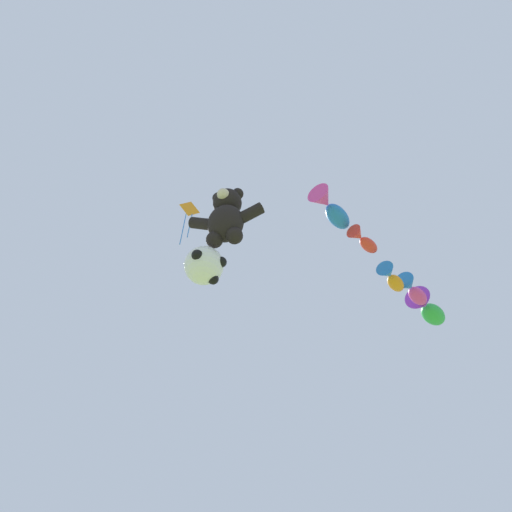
{
  "coord_description": "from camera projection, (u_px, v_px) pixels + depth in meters",
  "views": [
    {
      "loc": [
        3.24,
        -3.06,
        0.87
      ],
      "look_at": [
        1.13,
        4.7,
        8.89
      ],
      "focal_mm": 28.0,
      "sensor_mm": 36.0,
      "label": 1
    }
  ],
  "objects": [
    {
      "name": "soccer_ball_kite",
      "position": [
        204.0,
        265.0,
        10.6
      ],
      "size": [
        1.16,
        1.15,
        1.07
      ],
      "color": "white"
    },
    {
      "name": "fish_kite_magenta",
      "position": [
        413.0,
        290.0,
        15.89
      ],
      "size": [
        1.37,
        1.99,
        0.74
      ],
      "color": "#E53F9E"
    },
    {
      "name": "diamond_kite",
      "position": [
        189.0,
        214.0,
        15.48
      ],
      "size": [
        0.64,
        0.61,
        2.48
      ],
      "color": "orange"
    },
    {
      "name": "fish_kite_cobalt",
      "position": [
        331.0,
        208.0,
        13.64
      ],
      "size": [
        1.41,
        2.06,
        0.8
      ],
      "color": "blue"
    },
    {
      "name": "teddy_bear_kite",
      "position": [
        226.0,
        216.0,
        11.52
      ],
      "size": [
        2.28,
        1.0,
        2.31
      ],
      "color": "black"
    },
    {
      "name": "fish_kite_tangerine",
      "position": [
        392.0,
        278.0,
        14.78
      ],
      "size": [
        1.09,
        1.63,
        0.65
      ],
      "color": "orange"
    },
    {
      "name": "fish_kite_crimson",
      "position": [
        363.0,
        240.0,
        14.07
      ],
      "size": [
        1.12,
        1.47,
        0.56
      ],
      "color": "red"
    },
    {
      "name": "fish_kite_emerald",
      "position": [
        427.0,
        308.0,
        17.45
      ],
      "size": [
        1.92,
        2.58,
        1.1
      ],
      "color": "green"
    }
  ]
}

